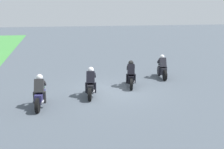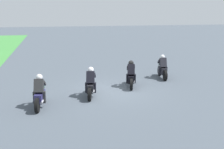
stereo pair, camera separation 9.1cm
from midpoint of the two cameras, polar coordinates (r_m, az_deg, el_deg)
ground_plane at (r=15.05m, az=0.31°, el=-3.42°), size 120.00×120.00×0.00m
rider_lane_a at (r=18.06m, az=10.54°, el=1.23°), size 2.04×0.59×1.51m
rider_lane_b at (r=15.78m, az=4.10°, el=-0.31°), size 2.01×0.65×1.51m
rider_lane_c at (r=13.99m, az=-4.22°, el=-2.09°), size 2.02×0.64×1.51m
rider_lane_d at (r=12.86m, az=-14.51°, el=-3.88°), size 2.04×0.60×1.51m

